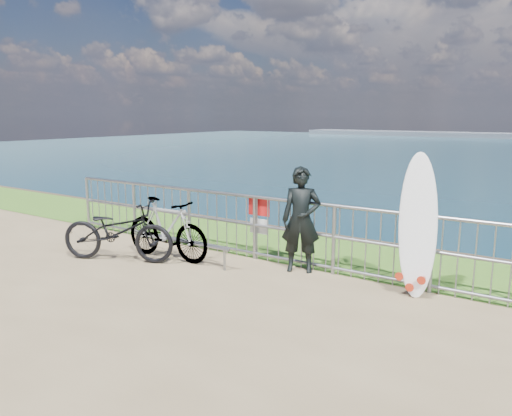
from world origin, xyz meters
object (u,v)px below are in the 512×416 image
Objects in this scene: surfer at (301,220)px; surfboard at (417,230)px; bicycle_near at (118,231)px; bicycle_far at (167,229)px.

surfboard is (1.83, -0.01, 0.08)m from surfer.
bicycle_far is at bearing -71.04° from bicycle_near.
surfer is at bearing 179.76° from surfboard.
surfboard reaches higher than bicycle_near.
surfer reaches higher than bicycle_far.
bicycle_near is 1.11× the size of bicycle_far.
surfboard reaches higher than bicycle_far.
surfboard is 4.89m from bicycle_near.
surfboard is 1.00× the size of bicycle_near.
surfboard is at bearing -81.66° from bicycle_far.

